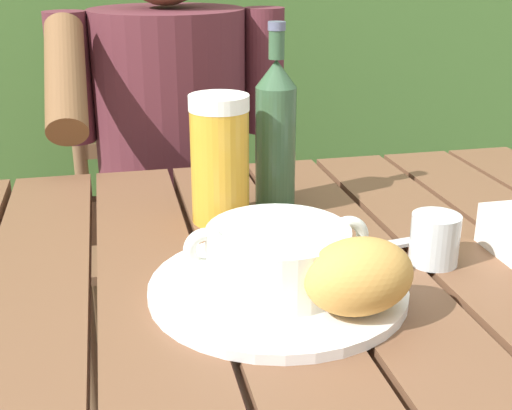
# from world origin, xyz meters

# --- Properties ---
(dining_table) EXTENTS (1.19, 0.91, 0.74)m
(dining_table) POSITION_xyz_m (-0.00, 0.00, 0.64)
(dining_table) COLOR brown
(dining_table) RESTS_ON ground_plane
(chair_near_diner) EXTENTS (0.45, 0.46, 0.92)m
(chair_near_diner) POSITION_xyz_m (-0.04, 0.89, 0.46)
(chair_near_diner) COLOR brown
(chair_near_diner) RESTS_ON ground_plane
(person_eating) EXTENTS (0.48, 0.47, 1.20)m
(person_eating) POSITION_xyz_m (-0.04, 0.69, 0.71)
(person_eating) COLOR #58262F
(person_eating) RESTS_ON ground_plane
(serving_plate) EXTENTS (0.29, 0.29, 0.01)m
(serving_plate) POSITION_xyz_m (0.01, -0.04, 0.74)
(serving_plate) COLOR white
(serving_plate) RESTS_ON dining_table
(soup_bowl) EXTENTS (0.21, 0.16, 0.07)m
(soup_bowl) POSITION_xyz_m (0.01, -0.04, 0.78)
(soup_bowl) COLOR white
(soup_bowl) RESTS_ON serving_plate
(bread_roll) EXTENTS (0.14, 0.11, 0.08)m
(bread_roll) POSITION_xyz_m (0.07, -0.11, 0.79)
(bread_roll) COLOR gold
(bread_roll) RESTS_ON serving_plate
(beer_glass) EXTENTS (0.08, 0.08, 0.18)m
(beer_glass) POSITION_xyz_m (-0.02, 0.20, 0.83)
(beer_glass) COLOR gold
(beer_glass) RESTS_ON dining_table
(beer_bottle) EXTENTS (0.06, 0.06, 0.27)m
(beer_bottle) POSITION_xyz_m (0.07, 0.25, 0.85)
(beer_bottle) COLOR #355638
(beer_bottle) RESTS_ON dining_table
(water_glass_small) EXTENTS (0.06, 0.06, 0.06)m
(water_glass_small) POSITION_xyz_m (0.21, 0.00, 0.77)
(water_glass_small) COLOR silver
(water_glass_small) RESTS_ON dining_table
(table_knife) EXTENTS (0.16, 0.04, 0.01)m
(table_knife) POSITION_xyz_m (0.15, 0.05, 0.74)
(table_knife) COLOR silver
(table_knife) RESTS_ON dining_table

